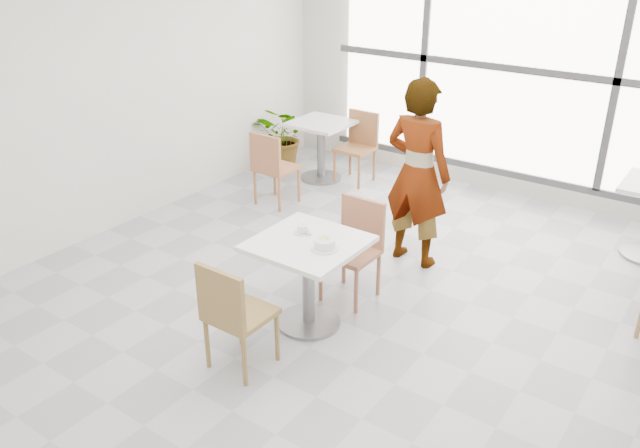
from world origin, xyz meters
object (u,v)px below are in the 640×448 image
Objects in this scene: bg_chair_left_far at (359,142)px; bg_table_left at (321,142)px; oatmeal_bowl at (325,244)px; person at (418,174)px; bg_chair_left_near at (272,164)px; chair_near at (232,311)px; chair_far at (356,242)px; main_table at (308,267)px; plant_left at (284,136)px; coffee_cup at (302,230)px.

bg_table_left is at bearing -148.98° from bg_chair_left_far.
person is (-0.02, 1.50, 0.10)m from oatmeal_bowl.
bg_table_left is 1.03m from bg_chair_left_near.
bg_chair_left_far is at bearing -70.38° from chair_near.
chair_far and bg_chair_left_far have the same top height.
main_table is 0.96× the size of plant_left.
oatmeal_bowl is at bearing -10.00° from main_table.
bg_chair_left_far is at bearing 121.86° from chair_far.
bg_chair_left_far reaches higher than main_table.
bg_chair_left_near is at bearing -55.82° from chair_near.
coffee_cup is (-0.04, 0.88, 0.28)m from chair_near.
chair_near is 1.00× the size of chair_far.
coffee_cup is at bearing -49.13° from plant_left.
chair_far is at bearing -41.10° from plant_left.
bg_table_left is (-1.99, 1.27, -0.40)m from person.
main_table is 2.48m from bg_chair_left_near.
bg_chair_left_far reaches higher than bg_table_left.
main_table is at bearing -64.48° from bg_chair_left_far.
oatmeal_bowl is at bearing 138.24° from bg_chair_left_near.
bg_chair_left_near reaches higher than oatmeal_bowl.
person is 2.04× the size of bg_chair_left_near.
main_table is at bearing -56.31° from bg_table_left.
chair_far is 2.79m from bg_chair_left_far.
main_table is 0.92× the size of chair_near.
chair_far is 0.49× the size of person.
bg_chair_left_near reaches higher than bg_table_left.
coffee_cup is 3.17m from bg_table_left.
bg_table_left is at bearing 123.69° from main_table.
chair_near is at bearing 124.18° from bg_chair_left_near.
coffee_cup is (-0.17, -0.53, 0.28)m from chair_far.
person is at bearing -43.68° from bg_chair_left_far.
plant_left is (-2.37, 2.74, -0.36)m from coffee_cup.
oatmeal_bowl is at bearing 93.40° from person.
oatmeal_bowl is at bearing -54.12° from bg_table_left.
oatmeal_bowl is 3.94m from plant_left.
coffee_cup is 0.19× the size of plant_left.
person is (0.24, 2.26, 0.39)m from chair_near.
main_table is 3.78m from plant_left.
main_table is 3.30m from bg_table_left.
person is (0.11, 0.86, 0.39)m from chair_far.
bg_chair_left_near is (-1.96, 1.75, -0.29)m from oatmeal_bowl.
bg_chair_left_far is (0.40, 0.24, 0.01)m from bg_table_left.
chair_near is at bearing -95.25° from chair_far.
person is 2.37× the size of bg_table_left.
chair_far reaches higher than coffee_cup.
chair_far reaches higher than oatmeal_bowl.
main_table is 0.92× the size of bg_chair_left_near.
bg_table_left is (-1.75, 3.53, -0.01)m from chair_near.
oatmeal_bowl is 0.24× the size of bg_chair_left_far.
chair_near is at bearing -87.40° from coffee_cup.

